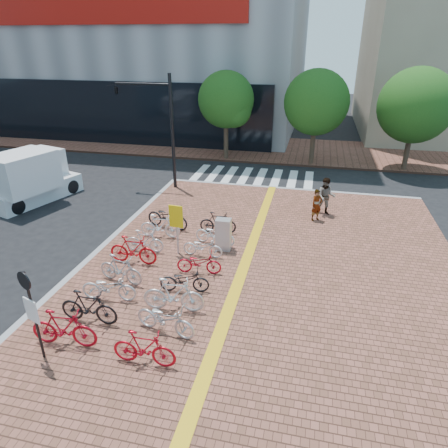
% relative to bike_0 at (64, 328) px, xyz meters
% --- Properties ---
extents(ground, '(120.00, 120.00, 0.00)m').
position_rel_bike_0_xyz_m(ground, '(2.05, 2.40, -0.72)').
color(ground, black).
rests_on(ground, ground).
extents(kerb_north, '(14.00, 0.25, 0.15)m').
position_rel_bike_0_xyz_m(kerb_north, '(5.05, 14.40, -0.64)').
color(kerb_north, gray).
rests_on(kerb_north, ground).
extents(far_sidewalk, '(70.00, 8.00, 0.15)m').
position_rel_bike_0_xyz_m(far_sidewalk, '(2.05, 23.40, -0.65)').
color(far_sidewalk, brown).
rests_on(far_sidewalk, ground).
extents(crosswalk, '(7.50, 4.00, 0.01)m').
position_rel_bike_0_xyz_m(crosswalk, '(2.55, 16.40, -0.71)').
color(crosswalk, silver).
rests_on(crosswalk, ground).
extents(street_trees, '(16.20, 4.60, 6.35)m').
position_rel_bike_0_xyz_m(street_trees, '(7.10, 19.85, 3.38)').
color(street_trees, '#38281E').
rests_on(street_trees, far_sidewalk).
extents(bike_0, '(1.94, 0.68, 1.14)m').
position_rel_bike_0_xyz_m(bike_0, '(0.00, 0.00, 0.00)').
color(bike_0, '#AF0C1D').
rests_on(bike_0, sidewalk).
extents(bike_1, '(1.82, 0.54, 1.09)m').
position_rel_bike_0_xyz_m(bike_1, '(0.14, 1.05, -0.03)').
color(bike_1, black).
rests_on(bike_1, sidewalk).
extents(bike_2, '(1.87, 0.84, 0.95)m').
position_rel_bike_0_xyz_m(bike_2, '(0.17, 2.23, -0.10)').
color(bike_2, silver).
rests_on(bike_2, sidewalk).
extents(bike_3, '(1.80, 0.80, 1.04)m').
position_rel_bike_0_xyz_m(bike_3, '(0.07, 3.27, -0.05)').
color(bike_3, '#ABAAAF').
rests_on(bike_3, sidewalk).
extents(bike_4, '(1.86, 0.54, 1.12)m').
position_rel_bike_0_xyz_m(bike_4, '(-0.07, 4.60, -0.01)').
color(bike_4, red).
rests_on(bike_4, sidewalk).
extents(bike_5, '(1.58, 0.52, 0.94)m').
position_rel_bike_0_xyz_m(bike_5, '(-0.01, 5.54, -0.10)').
color(bike_5, white).
rests_on(bike_5, sidewalk).
extents(bike_6, '(1.77, 0.63, 1.04)m').
position_rel_bike_0_xyz_m(bike_6, '(0.11, 6.89, -0.05)').
color(bike_6, white).
rests_on(bike_6, sidewalk).
extents(bike_7, '(2.11, 1.06, 1.06)m').
position_rel_bike_0_xyz_m(bike_7, '(0.08, 7.87, -0.04)').
color(bike_7, black).
rests_on(bike_7, sidewalk).
extents(bike_8, '(1.73, 0.52, 1.03)m').
position_rel_bike_0_xyz_m(bike_8, '(2.43, -0.18, -0.05)').
color(bike_8, '#B60D1C').
rests_on(bike_8, sidewalk).
extents(bike_9, '(1.98, 1.01, 0.99)m').
position_rel_bike_0_xyz_m(bike_9, '(2.52, 1.11, -0.07)').
color(bike_9, '#BCBCC1').
rests_on(bike_9, sidewalk).
extents(bike_10, '(1.98, 0.74, 1.16)m').
position_rel_bike_0_xyz_m(bike_10, '(2.40, 2.15, 0.01)').
color(bike_10, silver).
rests_on(bike_10, sidewalk).
extents(bike_11, '(1.74, 0.86, 0.87)m').
position_rel_bike_0_xyz_m(bike_11, '(2.40, 3.24, -0.13)').
color(bike_11, black).
rests_on(bike_11, sidewalk).
extents(bike_12, '(1.67, 0.74, 0.85)m').
position_rel_bike_0_xyz_m(bike_12, '(2.54, 4.47, -0.15)').
color(bike_12, '#B10C1D').
rests_on(bike_12, sidewalk).
extents(bike_13, '(1.60, 0.59, 0.83)m').
position_rel_bike_0_xyz_m(bike_13, '(2.33, 5.70, -0.15)').
color(bike_13, silver).
rests_on(bike_13, sidewalk).
extents(bike_14, '(1.81, 0.86, 0.91)m').
position_rel_bike_0_xyz_m(bike_14, '(2.55, 6.79, -0.11)').
color(bike_14, white).
rests_on(bike_14, sidewalk).
extents(bike_15, '(1.63, 0.57, 0.97)m').
position_rel_bike_0_xyz_m(bike_15, '(2.41, 7.87, -0.09)').
color(bike_15, black).
rests_on(bike_15, sidewalk).
extents(pedestrian_a, '(0.66, 0.62, 1.51)m').
position_rel_bike_0_xyz_m(pedestrian_a, '(6.56, 10.23, 0.19)').
color(pedestrian_a, gray).
rests_on(pedestrian_a, sidewalk).
extents(pedestrian_b, '(0.92, 0.73, 1.83)m').
position_rel_bike_0_xyz_m(pedestrian_b, '(6.96, 11.03, 0.34)').
color(pedestrian_b, '#444857').
rests_on(pedestrian_b, sidewalk).
extents(utility_box, '(0.62, 0.46, 1.32)m').
position_rel_bike_0_xyz_m(utility_box, '(2.99, 6.44, 0.09)').
color(utility_box, silver).
rests_on(utility_box, sidewalk).
extents(yellow_sign, '(0.56, 0.15, 2.06)m').
position_rel_bike_0_xyz_m(yellow_sign, '(1.31, 5.67, 0.86)').
color(yellow_sign, '#B7B7BC').
rests_on(yellow_sign, sidewalk).
extents(notice_sign, '(0.48, 0.20, 2.69)m').
position_rel_bike_0_xyz_m(notice_sign, '(-0.32, -0.59, 1.12)').
color(notice_sign, black).
rests_on(notice_sign, sidewalk).
extents(traffic_light_pole, '(3.32, 1.28, 6.18)m').
position_rel_bike_0_xyz_m(traffic_light_pole, '(-2.87, 13.22, 3.70)').
color(traffic_light_pole, black).
rests_on(traffic_light_pole, sidewalk).
extents(box_truck, '(3.34, 5.20, 2.78)m').
position_rel_bike_0_xyz_m(box_truck, '(-8.27, 9.82, 0.59)').
color(box_truck, white).
rests_on(box_truck, ground).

